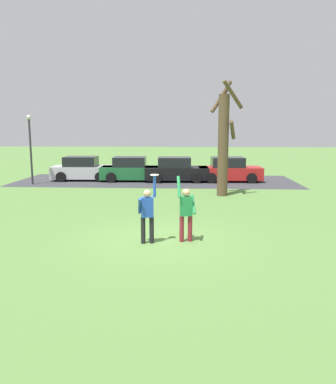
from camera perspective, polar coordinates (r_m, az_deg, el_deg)
ground_plane at (r=12.09m, az=-1.15°, el=-7.15°), size 120.00×120.00×0.00m
person_catcher at (r=11.52m, az=-3.12°, el=-2.94°), size 0.57×0.49×2.08m
person_defender at (r=11.69m, az=2.70°, el=-2.77°), size 0.60×0.51×2.04m
frisbee_disc at (r=11.36m, az=-2.04°, el=2.57°), size 0.25×0.25×0.02m
parked_car_silver at (r=26.31m, az=-12.58°, el=3.32°), size 4.18×2.19×1.59m
parked_car_green at (r=25.48m, az=-5.45°, el=3.31°), size 4.18×2.19×1.59m
parked_car_black at (r=25.09m, az=1.21°, el=3.25°), size 4.18×2.19×1.59m
parked_car_red at (r=25.40m, az=9.11°, el=3.21°), size 4.18×2.19×1.59m
parking_strip at (r=25.43m, az=-1.85°, el=1.69°), size 18.29×6.40×0.01m
bare_tree_tall at (r=19.79m, az=8.30°, el=7.57°), size 1.68×1.69×5.85m
lamppost_by_lot at (r=25.10m, az=-19.87°, el=6.95°), size 0.28×0.28×4.26m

